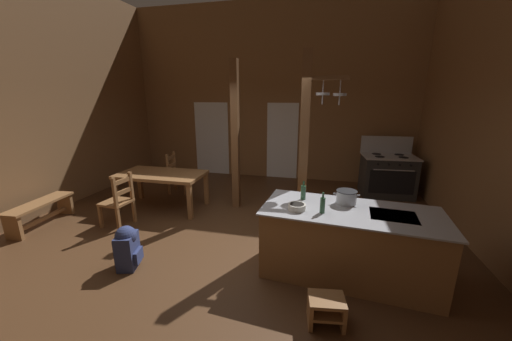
{
  "coord_description": "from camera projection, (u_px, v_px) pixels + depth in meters",
  "views": [
    {
      "loc": [
        1.45,
        -3.71,
        2.27
      ],
      "look_at": [
        0.43,
        0.56,
        1.08
      ],
      "focal_mm": 19.86,
      "sensor_mm": 36.0,
      "label": 1
    }
  ],
  "objects": [
    {
      "name": "backpack",
      "position": [
        127.0,
        246.0,
        3.77
      ],
      "size": [
        0.35,
        0.37,
        0.6
      ],
      "color": "navy",
      "rests_on": "ground_plane"
    },
    {
      "name": "bottle_tall_on_counter",
      "position": [
        303.0,
        192.0,
        3.82
      ],
      "size": [
        0.07,
        0.07,
        0.26
      ],
      "color": "#2D5638",
      "rests_on": "kitchen_island"
    },
    {
      "name": "support_post_center",
      "position": [
        235.0,
        137.0,
        5.56
      ],
      "size": [
        0.14,
        0.14,
        2.91
      ],
      "color": "brown",
      "rests_on": "ground_plane"
    },
    {
      "name": "dining_table",
      "position": [
        161.0,
        177.0,
        5.69
      ],
      "size": [
        1.71,
        0.91,
        0.74
      ],
      "color": "olive",
      "rests_on": "ground_plane"
    },
    {
      "name": "support_post_with_pot_rack",
      "position": [
        306.0,
        142.0,
        4.39
      ],
      "size": [
        0.68,
        0.22,
        2.91
      ],
      "color": "brown",
      "rests_on": "ground_plane"
    },
    {
      "name": "mixing_bowl_on_counter",
      "position": [
        297.0,
        207.0,
        3.48
      ],
      "size": [
        0.22,
        0.22,
        0.08
      ],
      "color": "silver",
      "rests_on": "kitchen_island"
    },
    {
      "name": "bench_along_left_wall",
      "position": [
        41.0,
        210.0,
        4.99
      ],
      "size": [
        0.45,
        1.19,
        0.44
      ],
      "color": "olive",
      "rests_on": "ground_plane"
    },
    {
      "name": "kitchen_island",
      "position": [
        348.0,
        243.0,
        3.59
      ],
      "size": [
        2.24,
        1.15,
        0.89
      ],
      "color": "olive",
      "rests_on": "ground_plane"
    },
    {
      "name": "ladderback_chair_by_post",
      "position": [
        177.0,
        174.0,
        6.7
      ],
      "size": [
        0.49,
        0.49,
        0.95
      ],
      "color": "olive",
      "rests_on": "ground_plane"
    },
    {
      "name": "ladderback_chair_near_window",
      "position": [
        118.0,
        201.0,
        4.96
      ],
      "size": [
        0.47,
        0.47,
        0.95
      ],
      "color": "olive",
      "rests_on": "ground_plane"
    },
    {
      "name": "stove_range",
      "position": [
        387.0,
        175.0,
        6.48
      ],
      "size": [
        1.19,
        0.89,
        1.32
      ],
      "color": "#2A2A2A",
      "rests_on": "ground_plane"
    },
    {
      "name": "glazed_door_back_left",
      "position": [
        212.0,
        139.0,
        8.18
      ],
      "size": [
        1.0,
        0.01,
        2.05
      ],
      "primitive_type": "cube",
      "color": "white",
      "rests_on": "ground_plane"
    },
    {
      "name": "wall_back",
      "position": [
        270.0,
        94.0,
        7.55
      ],
      "size": [
        8.25,
        0.14,
        4.56
      ],
      "primitive_type": "cube",
      "color": "brown",
      "rests_on": "ground_plane"
    },
    {
      "name": "stockpot_on_counter",
      "position": [
        346.0,
        197.0,
        3.66
      ],
      "size": [
        0.33,
        0.26,
        0.18
      ],
      "color": "#A8AAB2",
      "rests_on": "kitchen_island"
    },
    {
      "name": "step_stool",
      "position": [
        326.0,
        308.0,
        2.85
      ],
      "size": [
        0.4,
        0.33,
        0.3
      ],
      "color": "olive",
      "rests_on": "ground_plane"
    },
    {
      "name": "glazed_panel_back_right",
      "position": [
        282.0,
        141.0,
        7.73
      ],
      "size": [
        0.84,
        0.01,
        2.05
      ],
      "primitive_type": "cube",
      "color": "white",
      "rests_on": "ground_plane"
    },
    {
      "name": "ground_plane",
      "position": [
        221.0,
        248.0,
        4.42
      ],
      "size": [
        8.25,
        8.63,
        0.1
      ],
      "primitive_type": "cube",
      "color": "#4C301C"
    },
    {
      "name": "bottle_short_on_counter",
      "position": [
        323.0,
        205.0,
        3.38
      ],
      "size": [
        0.06,
        0.06,
        0.26
      ],
      "color": "#2D5638",
      "rests_on": "kitchen_island"
    }
  ]
}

